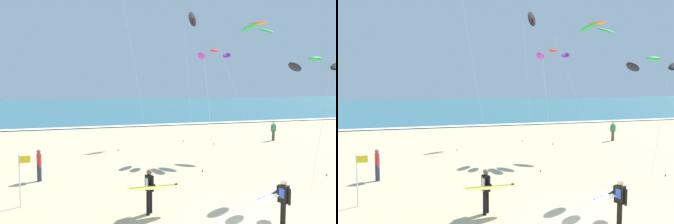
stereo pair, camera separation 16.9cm
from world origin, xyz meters
TOP-DOWN VIEW (x-y plane):
  - ocean_water at (0.00, 58.13)m, footprint 160.00×60.00m
  - shoreline_foam at (0.00, 28.43)m, footprint 160.00×1.31m
  - surfer_lead at (0.78, 0.10)m, footprint 2.19×1.29m
  - surfer_trailing at (-3.14, 2.31)m, footprint 2.33×1.15m
  - kite_delta_charcoal_near at (4.47, 18.31)m, footprint 1.78×1.52m
  - kite_arc_scarlet_mid at (3.49, 11.73)m, footprint 3.63×5.04m
  - kite_arc_amber_high at (6.93, 12.09)m, footprint 3.32×4.61m
  - kite_arc_emerald_low at (4.63, 3.26)m, footprint 3.61×3.12m
  - bystander_green_top at (10.74, 15.70)m, footprint 0.50×0.22m
  - bystander_red_top at (-7.38, 8.36)m, footprint 0.25×0.49m
  - lifeguard_flag at (-7.84, 4.67)m, footprint 0.45×0.05m

SIDE VIEW (x-z plane):
  - ocean_water at x=0.00m, z-range 0.00..0.08m
  - shoreline_foam at x=0.00m, z-range 0.08..0.09m
  - bystander_green_top at x=10.74m, z-range 0.02..1.61m
  - bystander_red_top at x=-7.38m, z-range 0.02..1.61m
  - surfer_trailing at x=-3.14m, z-range 0.19..1.90m
  - surfer_lead at x=0.78m, z-range 0.19..1.90m
  - lifeguard_flag at x=-7.84m, z-range 0.22..2.32m
  - kite_arc_emerald_low at x=4.63m, z-range 2.69..8.74m
  - kite_arc_scarlet_mid at x=3.49m, z-range 3.21..10.28m
  - kite_arc_amber_high at x=6.93m, z-range 4.15..13.22m
  - kite_delta_charcoal_near at x=4.47m, z-range 4.72..15.50m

